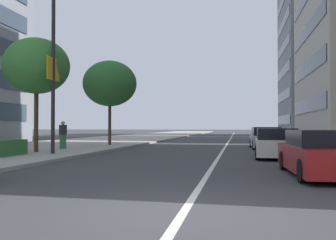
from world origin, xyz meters
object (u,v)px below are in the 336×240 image
Objects in this scene: car_mid_block_traffic at (266,138)px; street_tree_far_plaza at (110,84)px; car_far_down_avenue at (321,154)px; street_lamp_with_banners at (60,47)px; street_tree_near_plaza_corner at (37,66)px; pedestrian_on_plaza at (63,135)px; car_following_behind at (276,144)px.

car_mid_block_traffic is 0.77× the size of street_tree_far_plaza.
street_lamp_with_banners is at bearing 60.46° from car_far_down_avenue.
street_tree_near_plaza_corner is 3.61× the size of pedestrian_on_plaza.
street_lamp_with_banners is at bearing -121.19° from street_tree_near_plaza_corner.
street_tree_far_plaza is 3.72× the size of pedestrian_on_plaza.
car_mid_block_traffic is 2.87× the size of pedestrian_on_plaza.
car_mid_block_traffic is at bearing 1.55° from car_following_behind.
street_tree_far_plaza reaches higher than car_far_down_avenue.
car_following_behind is 0.74× the size of street_tree_far_plaza.
car_far_down_avenue is 2.90× the size of pedestrian_on_plaza.
street_tree_far_plaza is at bearing 54.87° from car_following_behind.
car_mid_block_traffic is 0.80× the size of street_tree_near_plaza_corner.
street_lamp_with_banners reaches higher than car_mid_block_traffic.
street_tree_near_plaza_corner is 4.64m from pedestrian_on_plaza.
street_tree_near_plaza_corner is 0.97× the size of street_tree_far_plaza.
car_far_down_avenue is 0.54× the size of street_lamp_with_banners.
car_mid_block_traffic reaches higher than car_far_down_avenue.
car_following_behind is 14.19m from street_tree_far_plaza.
car_mid_block_traffic reaches higher than car_following_behind.
car_far_down_avenue is 0.78× the size of street_tree_far_plaza.
car_far_down_avenue is at bearing -172.74° from car_following_behind.
street_tree_far_plaza reaches higher than car_following_behind.
car_mid_block_traffic is 14.96m from street_tree_near_plaza_corner.
street_lamp_with_banners is (5.55, 10.84, 4.64)m from car_far_down_avenue.
street_tree_far_plaza is (14.99, 11.51, 3.92)m from car_far_down_avenue.
street_tree_far_plaza is (8.34, -1.15, -0.02)m from street_tree_near_plaza_corner.
street_tree_far_plaza is (9.44, 0.67, -0.72)m from street_lamp_with_banners.
street_tree_near_plaza_corner is (1.10, 1.82, -0.70)m from street_lamp_with_banners.
car_far_down_avenue is 1.06× the size of car_following_behind.
car_following_behind is at bearing 2.89° from car_far_down_avenue.
street_tree_near_plaza_corner is at bearing 172.16° from street_tree_far_plaza.
street_tree_far_plaza is at bearing 86.29° from car_mid_block_traffic.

